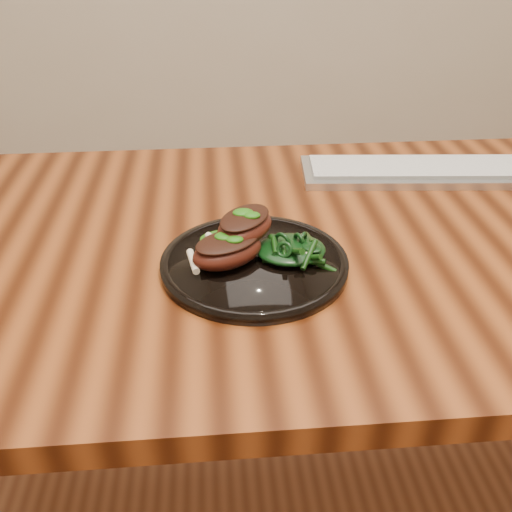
# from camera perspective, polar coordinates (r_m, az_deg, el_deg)

# --- Properties ---
(desk) EXTENTS (1.60, 0.80, 0.75)m
(desk) POSITION_cam_1_polar(r_m,az_deg,el_deg) (0.99, 8.98, -1.80)
(desk) COLOR #361406
(desk) RESTS_ON ground
(plate) EXTENTS (0.27, 0.27, 0.02)m
(plate) POSITION_cam_1_polar(r_m,az_deg,el_deg) (0.83, -0.17, -0.69)
(plate) COLOR black
(plate) RESTS_ON desk
(lamb_chop_front) EXTENTS (0.13, 0.11, 0.05)m
(lamb_chop_front) POSITION_cam_1_polar(r_m,az_deg,el_deg) (0.81, -2.93, 0.65)
(lamb_chop_front) COLOR #45160D
(lamb_chop_front) RESTS_ON plate
(lamb_chop_back) EXTENTS (0.12, 0.12, 0.05)m
(lamb_chop_back) POSITION_cam_1_polar(r_m,az_deg,el_deg) (0.83, -1.18, 3.07)
(lamb_chop_back) COLOR #45160D
(lamb_chop_back) RESTS_ON plate
(herb_smear) EXTENTS (0.09, 0.06, 0.01)m
(herb_smear) POSITION_cam_1_polar(r_m,az_deg,el_deg) (0.88, -2.72, 1.78)
(herb_smear) COLOR #114B08
(herb_smear) RESTS_ON plate
(greens_heap) EXTENTS (0.10, 0.10, 0.04)m
(greens_heap) POSITION_cam_1_polar(r_m,az_deg,el_deg) (0.83, 3.51, 1.06)
(greens_heap) COLOR black
(greens_heap) RESTS_ON plate
(keyboard) EXTENTS (0.47, 0.18, 0.02)m
(keyboard) POSITION_cam_1_polar(r_m,az_deg,el_deg) (1.18, 16.11, 8.20)
(keyboard) COLOR #B9BBBE
(keyboard) RESTS_ON desk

